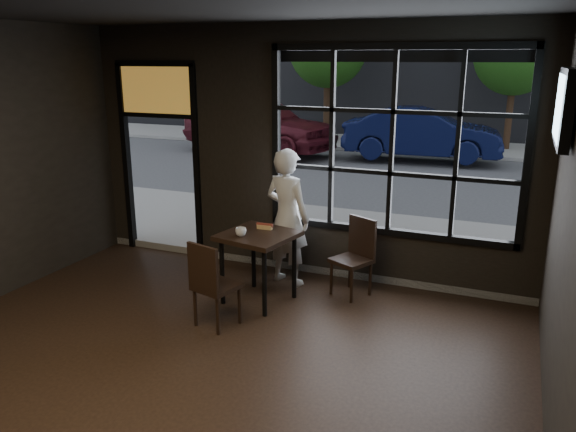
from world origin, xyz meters
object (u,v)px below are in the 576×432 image
at_px(cafe_table, 259,267).
at_px(navy_car, 422,133).
at_px(chair_near, 217,283).
at_px(man, 287,217).

relative_size(cafe_table, navy_car, 0.20).
relative_size(cafe_table, chair_near, 0.88).
distance_m(cafe_table, navy_car, 9.98).
bearing_deg(navy_car, cafe_table, 173.97).
bearing_deg(navy_car, man, 174.46).
relative_size(chair_near, man, 0.55).
relative_size(chair_near, navy_car, 0.23).
height_order(cafe_table, man, man).
height_order(chair_near, man, man).
height_order(cafe_table, navy_car, navy_car).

